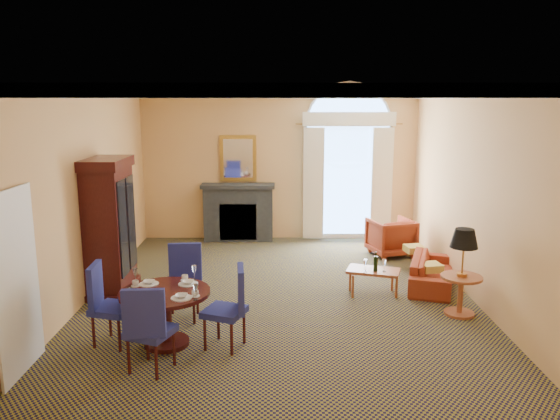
{
  "coord_description": "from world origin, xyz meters",
  "views": [
    {
      "loc": [
        -0.05,
        -8.19,
        3.07
      ],
      "look_at": [
        0.0,
        0.5,
        1.3
      ],
      "focal_mm": 35.0,
      "sensor_mm": 36.0,
      "label": 1
    }
  ],
  "objects_px": {
    "dining_table": "(165,305)",
    "armchair": "(391,237)",
    "armoire": "(110,229)",
    "coffee_table": "(374,271)",
    "sofa": "(432,271)",
    "side_table": "(463,261)"
  },
  "relations": [
    {
      "from": "dining_table",
      "to": "sofa",
      "type": "xyz_separation_m",
      "value": [
        4.01,
        2.24,
        -0.29
      ]
    },
    {
      "from": "dining_table",
      "to": "coffee_table",
      "type": "height_order",
      "value": "dining_table"
    },
    {
      "from": "coffee_table",
      "to": "dining_table",
      "type": "bearing_deg",
      "value": -130.61
    },
    {
      "from": "armoire",
      "to": "armchair",
      "type": "height_order",
      "value": "armoire"
    },
    {
      "from": "dining_table",
      "to": "coffee_table",
      "type": "bearing_deg",
      "value": 31.48
    },
    {
      "from": "armoire",
      "to": "sofa",
      "type": "height_order",
      "value": "armoire"
    },
    {
      "from": "dining_table",
      "to": "sofa",
      "type": "height_order",
      "value": "dining_table"
    },
    {
      "from": "sofa",
      "to": "armchair",
      "type": "distance_m",
      "value": 1.84
    },
    {
      "from": "armoire",
      "to": "armchair",
      "type": "xyz_separation_m",
      "value": [
        4.95,
        2.07,
        -0.68
      ]
    },
    {
      "from": "armchair",
      "to": "coffee_table",
      "type": "bearing_deg",
      "value": 55.7
    },
    {
      "from": "coffee_table",
      "to": "armoire",
      "type": "bearing_deg",
      "value": -164.55
    },
    {
      "from": "armoire",
      "to": "dining_table",
      "type": "height_order",
      "value": "armoire"
    },
    {
      "from": "dining_table",
      "to": "armchair",
      "type": "distance_m",
      "value": 5.48
    },
    {
      "from": "dining_table",
      "to": "armchair",
      "type": "relative_size",
      "value": 1.39
    },
    {
      "from": "sofa",
      "to": "armchair",
      "type": "xyz_separation_m",
      "value": [
        -0.32,
        1.81,
        0.13
      ]
    },
    {
      "from": "coffee_table",
      "to": "side_table",
      "type": "distance_m",
      "value": 1.45
    },
    {
      "from": "armoire",
      "to": "side_table",
      "type": "height_order",
      "value": "armoire"
    },
    {
      "from": "sofa",
      "to": "armchair",
      "type": "height_order",
      "value": "armchair"
    },
    {
      "from": "dining_table",
      "to": "sofa",
      "type": "bearing_deg",
      "value": 29.23
    },
    {
      "from": "dining_table",
      "to": "armoire",
      "type": "bearing_deg",
      "value": 122.52
    },
    {
      "from": "armoire",
      "to": "dining_table",
      "type": "relative_size",
      "value": 1.91
    },
    {
      "from": "armoire",
      "to": "coffee_table",
      "type": "xyz_separation_m",
      "value": [
        4.21,
        -0.18,
        -0.66
      ]
    }
  ]
}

